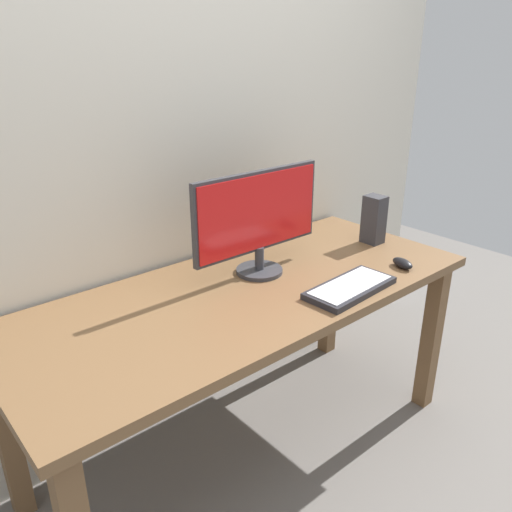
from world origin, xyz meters
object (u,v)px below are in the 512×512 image
(monitor, at_px, (258,218))
(mouse, at_px, (402,263))
(keyboard_primary, at_px, (350,288))
(speaker_right, at_px, (373,219))
(desk, at_px, (248,312))

(monitor, bearing_deg, mouse, -36.55)
(keyboard_primary, relative_size, mouse, 3.67)
(keyboard_primary, relative_size, speaker_right, 1.72)
(mouse, bearing_deg, speaker_right, 76.28)
(mouse, bearing_deg, keyboard_primary, -165.62)
(mouse, height_order, speaker_right, speaker_right)
(keyboard_primary, bearing_deg, speaker_right, 29.31)
(speaker_right, bearing_deg, monitor, 171.94)
(desk, relative_size, mouse, 17.58)
(mouse, xyz_separation_m, speaker_right, (0.14, 0.26, 0.09))
(desk, bearing_deg, mouse, -23.34)
(desk, distance_m, speaker_right, 0.77)
(keyboard_primary, height_order, mouse, mouse)
(keyboard_primary, height_order, speaker_right, speaker_right)
(speaker_right, bearing_deg, mouse, -118.08)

